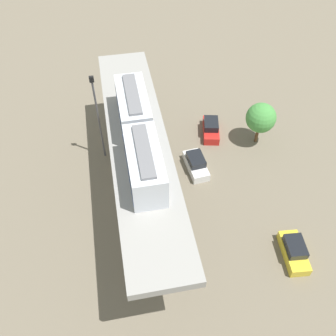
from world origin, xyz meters
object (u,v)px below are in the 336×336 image
parked_car_red (211,128)px  parked_car_yellow (294,251)px  tree_near_viaduct (261,118)px  signal_post (98,116)px  train (139,134)px  parked_car_white (196,164)px

parked_car_red → parked_car_yellow: bearing=-67.3°
parked_car_yellow → tree_near_viaduct: 15.32m
parked_car_yellow → signal_post: (-15.94, 15.92, 5.12)m
parked_car_yellow → parked_car_red: (-3.14, 17.26, 0.00)m
parked_car_yellow → signal_post: signal_post is taller
parked_car_yellow → signal_post: bearing=140.3°
tree_near_viaduct → parked_car_red: bearing=154.8°
parked_car_red → tree_near_viaduct: tree_near_viaduct is taller
parked_car_yellow → parked_car_red: 17.54m
train → tree_near_viaduct: train is taller
train → signal_post: size_ratio=1.27×
tree_near_viaduct → signal_post: signal_post is taller
signal_post → train: bearing=-65.5°
parked_car_yellow → tree_near_viaduct: (1.74, 14.96, 2.82)m
parked_car_yellow → signal_post: 23.10m
parked_car_white → tree_near_viaduct: size_ratio=0.82×
parked_car_white → parked_car_red: (3.11, 5.24, 0.00)m
tree_near_viaduct → parked_car_white: bearing=-159.8°
train → tree_near_viaduct: 16.81m
parked_car_yellow → parked_car_red: bearing=105.6°
parked_car_yellow → parked_car_white: size_ratio=1.00×
parked_car_red → tree_near_viaduct: 6.09m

